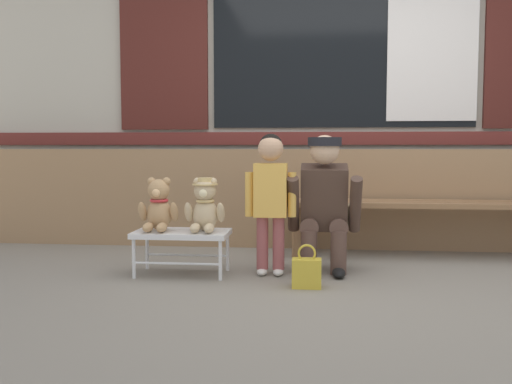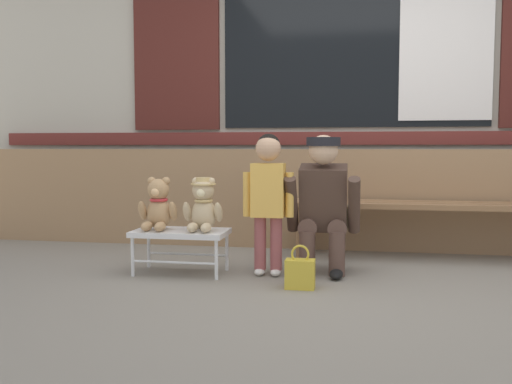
{
  "view_description": "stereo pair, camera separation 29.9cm",
  "coord_description": "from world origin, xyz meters",
  "views": [
    {
      "loc": [
        -0.22,
        -3.57,
        0.87
      ],
      "look_at": [
        -0.66,
        0.47,
        0.55
      ],
      "focal_mm": 40.23,
      "sensor_mm": 36.0,
      "label": 1
    },
    {
      "loc": [
        0.07,
        -3.53,
        0.87
      ],
      "look_at": [
        -0.66,
        0.47,
        0.55
      ],
      "focal_mm": 40.23,
      "sensor_mm": 36.0,
      "label": 2
    }
  ],
  "objects": [
    {
      "name": "handbag_on_ground",
      "position": [
        -0.28,
        -0.06,
        0.1
      ],
      "size": [
        0.18,
        0.11,
        0.27
      ],
      "color": "gold",
      "rests_on": "ground"
    },
    {
      "name": "wooden_bench_long",
      "position": [
        0.59,
        1.06,
        0.37
      ],
      "size": [
        2.1,
        0.4,
        0.44
      ],
      "color": "#8E6642",
      "rests_on": "ground"
    },
    {
      "name": "shop_facade",
      "position": [
        0.0,
        1.94,
        1.73
      ],
      "size": [
        7.56,
        0.26,
        3.44
      ],
      "color": "#B7B2A3",
      "rests_on": "ground"
    },
    {
      "name": "child_standing",
      "position": [
        -0.54,
        0.27,
        0.59
      ],
      "size": [
        0.35,
        0.18,
        0.96
      ],
      "color": "#994C4C",
      "rests_on": "ground"
    },
    {
      "name": "adult_crouching",
      "position": [
        -0.17,
        0.4,
        0.48
      ],
      "size": [
        0.5,
        0.49,
        0.95
      ],
      "color": "brown",
      "rests_on": "ground"
    },
    {
      "name": "brick_low_wall",
      "position": [
        0.0,
        1.43,
        0.42
      ],
      "size": [
        7.4,
        0.25,
        0.85
      ],
      "primitive_type": "cube",
      "color": "#997551",
      "rests_on": "ground"
    },
    {
      "name": "teddy_bear_plain",
      "position": [
        -1.3,
        0.22,
        0.46
      ],
      "size": [
        0.28,
        0.26,
        0.36
      ],
      "color": "tan",
      "rests_on": "small_display_bench"
    },
    {
      "name": "teddy_bear_with_hat",
      "position": [
        -0.98,
        0.22,
        0.47
      ],
      "size": [
        0.28,
        0.27,
        0.36
      ],
      "color": "#CCB289",
      "rests_on": "small_display_bench"
    },
    {
      "name": "ground_plane",
      "position": [
        0.0,
        0.0,
        0.0
      ],
      "size": [
        60.0,
        60.0,
        0.0
      ],
      "primitive_type": "plane",
      "color": "gray"
    },
    {
      "name": "small_display_bench",
      "position": [
        -1.14,
        0.22,
        0.27
      ],
      "size": [
        0.64,
        0.36,
        0.3
      ],
      "color": "silver",
      "rests_on": "ground"
    }
  ]
}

